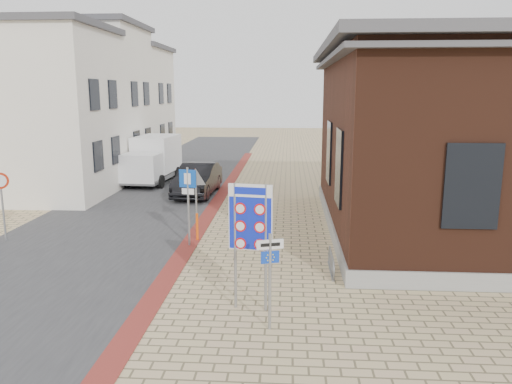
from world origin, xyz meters
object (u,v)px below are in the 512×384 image
(border_sign, at_px, (250,220))
(bollard, at_px, (197,227))
(sedan, at_px, (198,179))
(parking_sign, at_px, (188,192))
(essen_sign, at_px, (270,268))
(box_truck, at_px, (153,159))

(border_sign, bearing_deg, bollard, 121.84)
(sedan, distance_m, border_sign, 13.87)
(sedan, xyz_separation_m, parking_sign, (1.24, -8.45, 1.06))
(essen_sign, xyz_separation_m, bollard, (-2.80, 6.50, -0.94))
(sedan, relative_size, bollard, 4.91)
(box_truck, xyz_separation_m, bollard, (4.54, -11.02, -0.87))
(box_truck, bearing_deg, sedan, -41.60)
(essen_sign, bearing_deg, border_sign, 99.38)
(border_sign, distance_m, bollard, 6.20)
(border_sign, bearing_deg, essen_sign, -54.61)
(box_truck, distance_m, border_sign, 17.89)
(sedan, xyz_separation_m, essen_sign, (4.20, -14.30, 0.64))
(parking_sign, height_order, bollard, parking_sign)
(essen_sign, height_order, bollard, essen_sign)
(box_truck, distance_m, essen_sign, 18.99)
(essen_sign, xyz_separation_m, parking_sign, (-2.96, 5.85, 0.43))
(sedan, xyz_separation_m, box_truck, (-3.14, 3.22, 0.56))
(bollard, bearing_deg, sedan, 100.17)
(parking_sign, bearing_deg, bollard, 89.71)
(box_truck, xyz_separation_m, parking_sign, (4.38, -11.67, 0.50))
(border_sign, height_order, essen_sign, border_sign)
(bollard, bearing_deg, border_sign, -67.26)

